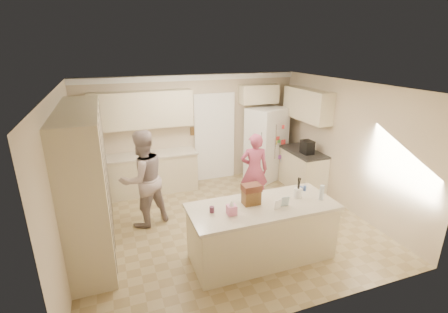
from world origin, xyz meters
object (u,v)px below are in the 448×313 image
object	(u,v)px
coffee_maker	(307,147)
island_base	(262,233)
tissue_box	(232,210)
dollhouse_body	(251,197)
teen_boy	(143,179)
teen_girl	(254,170)
utensil_crock	(298,193)
refrigerator	(266,144)

from	to	relation	value
coffee_maker	island_base	size ratio (longest dim) A/B	0.14
tissue_box	dollhouse_body	bearing A→B (deg)	26.57
tissue_box	teen_boy	bearing A→B (deg)	120.32
teen_girl	tissue_box	bearing A→B (deg)	72.83
utensil_crock	island_base	bearing A→B (deg)	-175.60
refrigerator	teen_girl	distance (m)	1.55
island_base	coffee_maker	bearing A→B (deg)	42.83
utensil_crock	teen_boy	xyz separation A→B (m)	(-2.24, 1.63, -0.08)
coffee_maker	utensil_crock	bearing A→B (deg)	-127.12
coffee_maker	dollhouse_body	size ratio (longest dim) A/B	1.15
utensil_crock	tissue_box	bearing A→B (deg)	-172.87
teen_boy	teen_girl	world-z (taller)	teen_boy
dollhouse_body	teen_girl	distance (m)	1.81
utensil_crock	tissue_box	xyz separation A→B (m)	(-1.20, -0.15, -0.00)
island_base	dollhouse_body	xyz separation A→B (m)	(-0.15, 0.10, 0.60)
coffee_maker	tissue_box	distance (m)	3.28
coffee_maker	tissue_box	xyz separation A→B (m)	(-2.60, -2.00, -0.07)
refrigerator	utensil_crock	size ratio (longest dim) A/B	12.00
refrigerator	coffee_maker	xyz separation A→B (m)	(0.48, -1.05, 0.17)
utensil_crock	teen_girl	bearing A→B (deg)	89.75
island_base	dollhouse_body	world-z (taller)	dollhouse_body
utensil_crock	teen_girl	xyz separation A→B (m)	(0.01, 1.65, -0.22)
refrigerator	teen_boy	world-z (taller)	teen_boy
island_base	teen_boy	world-z (taller)	teen_boy
coffee_maker	teen_boy	world-z (taller)	teen_boy
coffee_maker	utensil_crock	distance (m)	2.32
utensil_crock	dollhouse_body	bearing A→B (deg)	176.42
island_base	teen_boy	bearing A→B (deg)	133.42
tissue_box	dollhouse_body	distance (m)	0.45
teen_girl	utensil_crock	bearing A→B (deg)	106.47
utensil_crock	tissue_box	distance (m)	1.21
utensil_crock	dollhouse_body	distance (m)	0.80
island_base	teen_girl	distance (m)	1.85
teen_girl	refrigerator	bearing A→B (deg)	-109.36
island_base	tissue_box	world-z (taller)	tissue_box
refrigerator	teen_boy	xyz separation A→B (m)	(-3.16, -1.26, 0.02)
tissue_box	teen_boy	size ratio (longest dim) A/B	0.08
dollhouse_body	teen_girl	bearing A→B (deg)	63.18
utensil_crock	teen_girl	distance (m)	1.66
island_base	tissue_box	size ratio (longest dim) A/B	15.71
dollhouse_body	teen_girl	world-z (taller)	teen_girl
coffee_maker	tissue_box	world-z (taller)	coffee_maker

